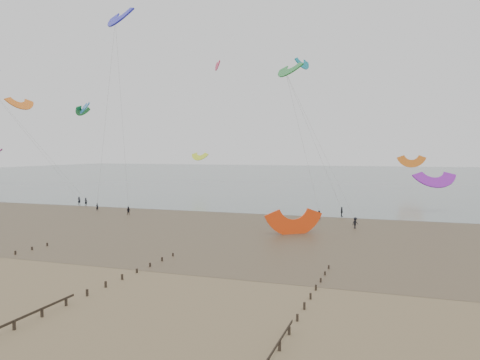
{
  "coord_description": "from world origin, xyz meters",
  "views": [
    {
      "loc": [
        28.73,
        -36.26,
        12.25
      ],
      "look_at": [
        6.78,
        28.0,
        8.0
      ],
      "focal_mm": 35.0,
      "sensor_mm": 36.0,
      "label": 1
    }
  ],
  "objects": [
    {
      "name": "ground",
      "position": [
        0.0,
        0.0,
        0.0
      ],
      "size": [
        500.0,
        500.0,
        0.0
      ],
      "primitive_type": "plane",
      "color": "brown",
      "rests_on": "ground"
    },
    {
      "name": "kitesurfer_lead",
      "position": [
        -29.59,
        44.13,
        0.77
      ],
      "size": [
        0.57,
        0.38,
        1.54
      ],
      "primitive_type": "imported",
      "rotation": [
        0.0,
        0.0,
        3.17
      ],
      "color": "black",
      "rests_on": "ground"
    },
    {
      "name": "sea_and_shore",
      "position": [
        -4.08,
        34.4,
        0.01
      ],
      "size": [
        500.0,
        665.0,
        0.03
      ],
      "color": "#475654",
      "rests_on": "ground"
    },
    {
      "name": "kitesurfers",
      "position": [
        22.85,
        47.68,
        0.85
      ],
      "size": [
        121.68,
        17.0,
        1.83
      ],
      "color": "black",
      "rests_on": "ground"
    },
    {
      "name": "grounded_kite",
      "position": [
        14.24,
        30.8,
        0.0
      ],
      "size": [
        9.52,
        9.19,
        4.13
      ],
      "primitive_type": null,
      "rotation": [
        1.54,
        0.0,
        0.64
      ],
      "color": "#FD410F",
      "rests_on": "ground"
    },
    {
      "name": "kites_airborne",
      "position": [
        -9.36,
        86.88,
        21.63
      ],
      "size": [
        242.29,
        112.82,
        43.96
      ],
      "color": "#E71B47",
      "rests_on": "ground"
    }
  ]
}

